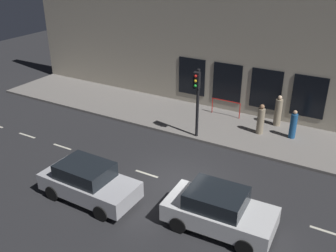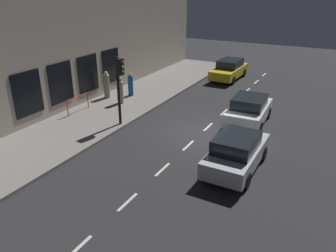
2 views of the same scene
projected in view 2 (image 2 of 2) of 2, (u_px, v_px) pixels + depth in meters
name	position (u px, v px, depth m)	size (l,w,h in m)	color
ground_plane	(201.00, 133.00, 17.57)	(60.00, 60.00, 0.00)	#28282B
sidewalk	(106.00, 112.00, 20.25)	(4.50, 32.00, 0.15)	gray
building_facade	(67.00, 40.00, 19.74)	(0.65, 32.00, 8.41)	#B2A893
lane_centre_line	(208.00, 127.00, 18.38)	(0.12, 27.20, 0.01)	beige
traffic_light	(120.00, 80.00, 17.40)	(0.50, 0.32, 3.72)	black
parked_car_0	(249.00, 110.00, 18.63)	(2.10, 4.04, 1.58)	silver
parked_car_1	(229.00, 69.00, 27.35)	(1.98, 4.57, 1.58)	gold
parked_car_2	(237.00, 152.00, 13.94)	(1.92, 4.10, 1.58)	#B7B7BC
pedestrian_0	(107.00, 86.00, 22.36)	(0.50, 0.50, 1.79)	gray
pedestrian_1	(120.00, 91.00, 21.29)	(0.39, 0.39, 1.69)	gray
pedestrian_2	(131.00, 85.00, 22.80)	(0.41, 0.41, 1.58)	#1E5189
red_railing	(78.00, 101.00, 19.85)	(0.05, 1.80, 0.97)	red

